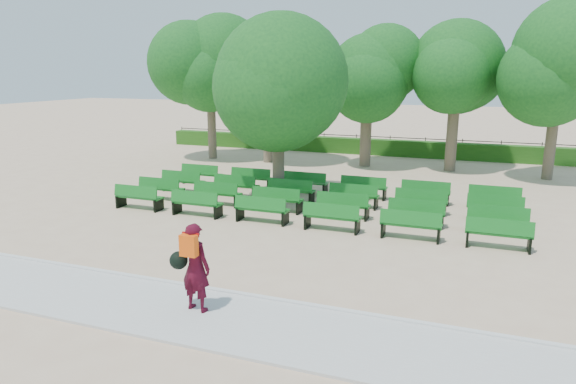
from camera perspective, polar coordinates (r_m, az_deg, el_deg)
The scene contains 9 objects.
ground at distance 17.25m, azimuth -0.03°, elevation -2.74°, with size 120.00×120.00×0.00m, color tan.
paving at distance 11.06m, azimuth -13.88°, elevation -12.51°, with size 30.00×2.20×0.06m, color beige.
curb at distance 11.92m, azimuth -10.76°, elevation -10.27°, with size 30.00×0.12×0.10m, color silver.
hedge at distance 30.41m, azimuth 9.25°, elevation 4.98°, with size 26.00×0.70×0.90m, color #255B17.
fence at distance 30.86m, azimuth 9.37°, elevation 4.26°, with size 26.00×0.10×1.02m, color black, non-canonical shape.
tree_line at distance 26.62m, azimuth 7.52°, elevation 2.88°, with size 21.80×6.80×7.04m, color #195D1D, non-canonical shape.
bench_array at distance 18.19m, azimuth 3.21°, elevation -1.61°, with size 1.75×0.58×1.10m.
tree_among at distance 18.98m, azimuth -1.12°, elevation 11.59°, with size 4.59×4.59×6.28m.
person at distance 10.45m, azimuth -10.42°, elevation -8.07°, with size 0.88×0.55×1.82m.
Camera 1 is at (5.79, -15.54, 4.78)m, focal length 32.00 mm.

